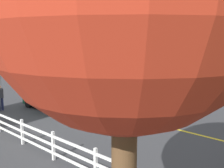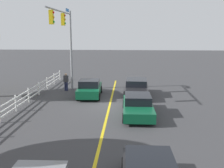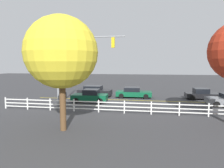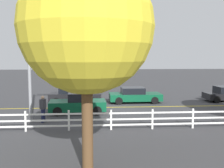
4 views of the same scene
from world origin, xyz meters
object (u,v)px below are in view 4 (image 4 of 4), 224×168
Objects in this scene: car_3 at (78,103)px; car_4 at (75,95)px; car_1 at (135,95)px; tree_1 at (86,27)px; pedestrian at (43,108)px.

car_4 is at bearing -85.09° from car_3.
tree_1 reaches higher than car_1.
car_1 is 0.61× the size of tree_1.
pedestrian is at bearing -100.26° from car_4.
car_1 is 1.12× the size of car_3.
car_3 reaches higher than car_1.
car_4 is 14.59m from tree_1.
car_4 is (0.51, -4.05, 0.01)m from car_3.
car_4 is at bearing 178.49° from car_1.
car_1 is at bearing 63.11° from pedestrian.
car_1 is at bearing -142.51° from car_3.
tree_1 is at bearing -48.43° from pedestrian.
car_4 is at bearing 96.18° from pedestrian.
pedestrian is at bearing -136.96° from car_1.
tree_1 reaches higher than car_3.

